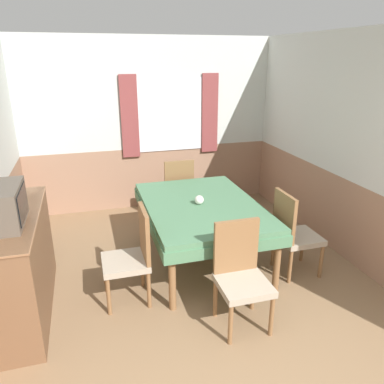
# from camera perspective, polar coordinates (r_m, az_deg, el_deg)

# --- Properties ---
(wall_back) EXTENTS (4.21, 0.10, 2.60)m
(wall_back) POSITION_cam_1_polar(r_m,az_deg,el_deg) (5.88, -6.21, 10.13)
(wall_back) COLOR silver
(wall_back) RESTS_ON ground_plane
(wall_right) EXTENTS (0.05, 4.80, 2.60)m
(wall_right) POSITION_cam_1_polar(r_m,az_deg,el_deg) (4.66, 23.27, 5.89)
(wall_right) COLOR silver
(wall_right) RESTS_ON ground_plane
(dining_table) EXTENTS (1.29, 1.85, 0.72)m
(dining_table) POSITION_cam_1_polar(r_m,az_deg,el_deg) (4.32, 1.46, -2.97)
(dining_table) COLOR #4C7A56
(dining_table) RESTS_ON ground_plane
(chair_head_window) EXTENTS (0.44, 0.44, 0.96)m
(chair_head_window) POSITION_cam_1_polar(r_m,az_deg,el_deg) (5.40, -2.25, 0.47)
(chair_head_window) COLOR brown
(chair_head_window) RESTS_ON ground_plane
(chair_head_near) EXTENTS (0.44, 0.44, 0.96)m
(chair_head_near) POSITION_cam_1_polar(r_m,az_deg,el_deg) (3.41, 7.42, -12.10)
(chair_head_near) COLOR brown
(chair_head_near) RESTS_ON ground_plane
(chair_left_near) EXTENTS (0.44, 0.44, 0.96)m
(chair_left_near) POSITION_cam_1_polar(r_m,az_deg,el_deg) (3.72, -9.05, -9.30)
(chair_left_near) COLOR brown
(chair_left_near) RESTS_ON ground_plane
(chair_right_near) EXTENTS (0.44, 0.44, 0.96)m
(chair_right_near) POSITION_cam_1_polar(r_m,az_deg,el_deg) (4.25, 15.15, -5.86)
(chair_right_near) COLOR brown
(chair_right_near) RESTS_ON ground_plane
(sideboard) EXTENTS (0.46, 1.53, 0.99)m
(sideboard) POSITION_cam_1_polar(r_m,az_deg,el_deg) (3.85, -24.71, -9.95)
(sideboard) COLOR brown
(sideboard) RESTS_ON ground_plane
(tv) EXTENTS (0.29, 0.56, 0.33)m
(tv) POSITION_cam_1_polar(r_m,az_deg,el_deg) (3.42, -26.70, -1.88)
(tv) COLOR #51473D
(tv) RESTS_ON sideboard
(vase) EXTENTS (0.10, 0.10, 0.10)m
(vase) POSITION_cam_1_polar(r_m,az_deg,el_deg) (4.24, 1.11, -1.21)
(vase) COLOR silver
(vase) RESTS_ON dining_table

